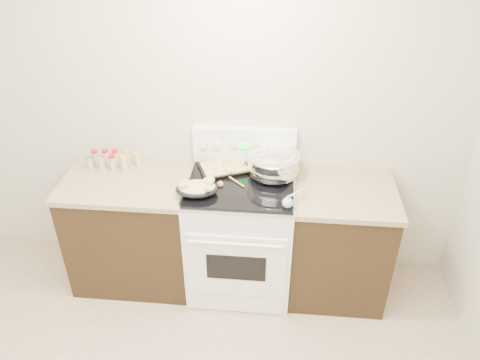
# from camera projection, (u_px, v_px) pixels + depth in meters

# --- Properties ---
(room_shell) EXTENTS (4.10, 3.60, 2.75)m
(room_shell) POSITION_uv_depth(u_px,v_px,m) (110.00, 215.00, 1.72)
(room_shell) COLOR beige
(room_shell) RESTS_ON ground
(counter_left) EXTENTS (0.93, 0.67, 0.92)m
(counter_left) POSITION_uv_depth(u_px,v_px,m) (134.00, 229.00, 3.62)
(counter_left) COLOR black
(counter_left) RESTS_ON ground
(counter_right) EXTENTS (0.73, 0.67, 0.92)m
(counter_right) POSITION_uv_depth(u_px,v_px,m) (338.00, 241.00, 3.50)
(counter_right) COLOR black
(counter_right) RESTS_ON ground
(kitchen_range) EXTENTS (0.78, 0.73, 1.22)m
(kitchen_range) POSITION_uv_depth(u_px,v_px,m) (241.00, 233.00, 3.54)
(kitchen_range) COLOR white
(kitchen_range) RESTS_ON ground
(mixing_bowl) EXTENTS (0.46, 0.46, 0.22)m
(mixing_bowl) POSITION_uv_depth(u_px,v_px,m) (273.00, 165.00, 3.32)
(mixing_bowl) COLOR silver
(mixing_bowl) RESTS_ON kitchen_range
(roasting_pan) EXTENTS (0.31, 0.24, 0.11)m
(roasting_pan) POSITION_uv_depth(u_px,v_px,m) (197.00, 188.00, 3.15)
(roasting_pan) COLOR black
(roasting_pan) RESTS_ON kitchen_range
(baking_sheet) EXTENTS (0.42, 0.36, 0.06)m
(baking_sheet) POSITION_uv_depth(u_px,v_px,m) (225.00, 167.00, 3.43)
(baking_sheet) COLOR black
(baking_sheet) RESTS_ON kitchen_range
(wooden_spoon) EXTENTS (0.19, 0.19, 0.04)m
(wooden_spoon) POSITION_uv_depth(u_px,v_px,m) (225.00, 182.00, 3.28)
(wooden_spoon) COLOR tan
(wooden_spoon) RESTS_ON kitchen_range
(blue_ladle) EXTENTS (0.17, 0.23, 0.09)m
(blue_ladle) POSITION_uv_depth(u_px,v_px,m) (289.00, 201.00, 3.05)
(blue_ladle) COLOR #8EBAD4
(blue_ladle) RESTS_ON kitchen_range
(spice_jars) EXTENTS (0.39, 0.15, 0.13)m
(spice_jars) POSITION_uv_depth(u_px,v_px,m) (111.00, 160.00, 3.49)
(spice_jars) COLOR #BFB28C
(spice_jars) RESTS_ON counter_left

